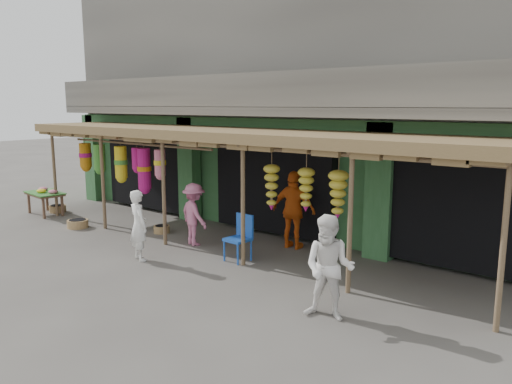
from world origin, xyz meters
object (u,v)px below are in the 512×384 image
Objects in this scene: flower_table at (46,193)px; person_vendor at (294,210)px; person_front at (139,225)px; blue_chair at (241,235)px; person_shopper at (194,214)px; person_right at (329,268)px.

person_vendor reaches higher than flower_table.
person_front is at bearing -4.18° from flower_table.
blue_chair is at bearing -126.26° from person_front.
person_shopper is (0.07, 1.60, -0.02)m from person_front.
person_vendor reaches higher than person_shopper.
person_vendor reaches higher than person_right.
person_front reaches higher than person_shopper.
person_shopper is (-1.66, 0.21, 0.19)m from blue_chair.
person_shopper is at bearing 145.59° from person_right.
flower_table is 0.95× the size of person_shopper.
blue_chair is 2.23m from person_front.
person_right is 0.91× the size of person_vendor.
blue_chair reaches higher than flower_table.
person_front is at bearing 45.63° from person_vendor.
person_right is at bearing 0.14° from flower_table.
person_right is 1.12× the size of person_shopper.
person_right reaches higher than flower_table.
person_shopper is at bearing 11.03° from flower_table.
person_front reaches higher than flower_table.
flower_table is 0.78× the size of person_vendor.
person_shopper is at bearing -77.43° from person_front.
person_front is 0.92× the size of person_right.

